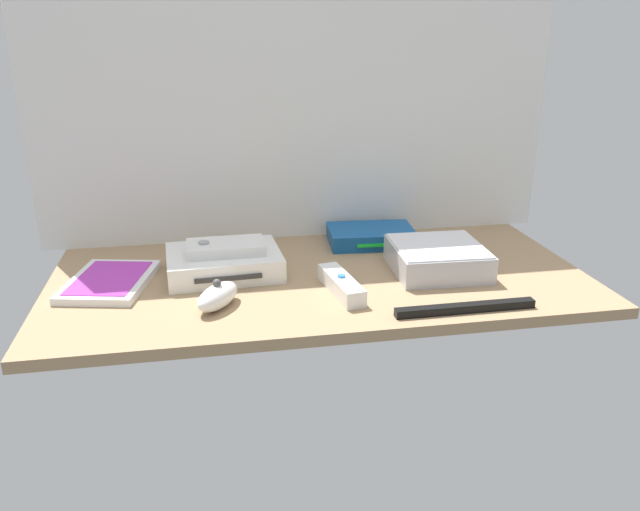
{
  "coord_description": "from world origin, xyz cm",
  "views": [
    {
      "loc": [
        -19.89,
        -108.07,
        44.49
      ],
      "look_at": [
        0.0,
        0.0,
        4.0
      ],
      "focal_mm": 35.23,
      "sensor_mm": 36.0,
      "label": 1
    }
  ],
  "objects_px": {
    "game_case": "(110,281)",
    "remote_wand": "(341,285)",
    "remote_nunchuk": "(218,296)",
    "mini_computer": "(438,258)",
    "remote_classic_pad": "(226,247)",
    "network_router": "(371,236)",
    "sensor_bar": "(465,308)",
    "game_console": "(224,262)"
  },
  "relations": [
    {
      "from": "game_case",
      "to": "remote_classic_pad",
      "type": "height_order",
      "value": "remote_classic_pad"
    },
    {
      "from": "game_console",
      "to": "network_router",
      "type": "height_order",
      "value": "game_console"
    },
    {
      "from": "mini_computer",
      "to": "network_router",
      "type": "bearing_deg",
      "value": 114.91
    },
    {
      "from": "mini_computer",
      "to": "remote_classic_pad",
      "type": "distance_m",
      "value": 0.4
    },
    {
      "from": "game_console",
      "to": "remote_wand",
      "type": "distance_m",
      "value": 0.24
    },
    {
      "from": "game_console",
      "to": "sensor_bar",
      "type": "xyz_separation_m",
      "value": [
        0.38,
        -0.24,
        -0.01
      ]
    },
    {
      "from": "remote_nunchuk",
      "to": "game_console",
      "type": "bearing_deg",
      "value": 119.08
    },
    {
      "from": "remote_classic_pad",
      "to": "game_case",
      "type": "bearing_deg",
      "value": -176.54
    },
    {
      "from": "mini_computer",
      "to": "network_router",
      "type": "xyz_separation_m",
      "value": [
        -0.08,
        0.18,
        -0.01
      ]
    },
    {
      "from": "sensor_bar",
      "to": "remote_wand",
      "type": "bearing_deg",
      "value": 147.94
    },
    {
      "from": "game_case",
      "to": "network_router",
      "type": "bearing_deg",
      "value": 27.4
    },
    {
      "from": "remote_classic_pad",
      "to": "remote_nunchuk",
      "type": "bearing_deg",
      "value": -99.01
    },
    {
      "from": "game_console",
      "to": "remote_nunchuk",
      "type": "xyz_separation_m",
      "value": [
        -0.02,
        -0.15,
        -0.0
      ]
    },
    {
      "from": "remote_wand",
      "to": "network_router",
      "type": "bearing_deg",
      "value": 55.6
    },
    {
      "from": "game_console",
      "to": "remote_classic_pad",
      "type": "distance_m",
      "value": 0.03
    },
    {
      "from": "mini_computer",
      "to": "remote_nunchuk",
      "type": "xyz_separation_m",
      "value": [
        -0.42,
        -0.09,
        -0.01
      ]
    },
    {
      "from": "remote_wand",
      "to": "sensor_bar",
      "type": "distance_m",
      "value": 0.22
    },
    {
      "from": "game_case",
      "to": "remote_nunchuk",
      "type": "height_order",
      "value": "remote_nunchuk"
    },
    {
      "from": "game_console",
      "to": "mini_computer",
      "type": "xyz_separation_m",
      "value": [
        0.4,
        -0.06,
        0.0
      ]
    },
    {
      "from": "remote_wand",
      "to": "sensor_bar",
      "type": "relative_size",
      "value": 0.63
    },
    {
      "from": "remote_classic_pad",
      "to": "sensor_bar",
      "type": "relative_size",
      "value": 0.61
    },
    {
      "from": "remote_nunchuk",
      "to": "sensor_bar",
      "type": "distance_m",
      "value": 0.41
    },
    {
      "from": "mini_computer",
      "to": "remote_classic_pad",
      "type": "bearing_deg",
      "value": 171.91
    },
    {
      "from": "mini_computer",
      "to": "remote_wand",
      "type": "distance_m",
      "value": 0.21
    },
    {
      "from": "network_router",
      "to": "remote_wand",
      "type": "xyz_separation_m",
      "value": [
        -0.12,
        -0.25,
        -0.0
      ]
    },
    {
      "from": "network_router",
      "to": "remote_classic_pad",
      "type": "relative_size",
      "value": 1.3
    },
    {
      "from": "mini_computer",
      "to": "remote_wand",
      "type": "xyz_separation_m",
      "value": [
        -0.2,
        -0.07,
        -0.01
      ]
    },
    {
      "from": "game_case",
      "to": "remote_classic_pad",
      "type": "bearing_deg",
      "value": 16.92
    },
    {
      "from": "mini_computer",
      "to": "game_case",
      "type": "height_order",
      "value": "mini_computer"
    },
    {
      "from": "mini_computer",
      "to": "game_case",
      "type": "xyz_separation_m",
      "value": [
        -0.61,
        0.04,
        -0.02
      ]
    },
    {
      "from": "sensor_bar",
      "to": "remote_classic_pad",
      "type": "bearing_deg",
      "value": 147.39
    },
    {
      "from": "remote_wand",
      "to": "sensor_bar",
      "type": "height_order",
      "value": "remote_wand"
    },
    {
      "from": "game_case",
      "to": "remote_nunchuk",
      "type": "relative_size",
      "value": 2.01
    },
    {
      "from": "remote_classic_pad",
      "to": "sensor_bar",
      "type": "xyz_separation_m",
      "value": [
        0.38,
        -0.24,
        -0.05
      ]
    },
    {
      "from": "remote_wand",
      "to": "game_case",
      "type": "bearing_deg",
      "value": 156.22
    },
    {
      "from": "remote_nunchuk",
      "to": "remote_classic_pad",
      "type": "xyz_separation_m",
      "value": [
        0.02,
        0.15,
        0.03
      ]
    },
    {
      "from": "game_case",
      "to": "network_router",
      "type": "height_order",
      "value": "network_router"
    },
    {
      "from": "remote_classic_pad",
      "to": "sensor_bar",
      "type": "height_order",
      "value": "remote_classic_pad"
    },
    {
      "from": "mini_computer",
      "to": "remote_classic_pad",
      "type": "height_order",
      "value": "remote_classic_pad"
    },
    {
      "from": "network_router",
      "to": "remote_wand",
      "type": "height_order",
      "value": "same"
    },
    {
      "from": "game_case",
      "to": "remote_wand",
      "type": "bearing_deg",
      "value": -2.5
    },
    {
      "from": "game_case",
      "to": "remote_classic_pad",
      "type": "relative_size",
      "value": 1.48
    }
  ]
}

